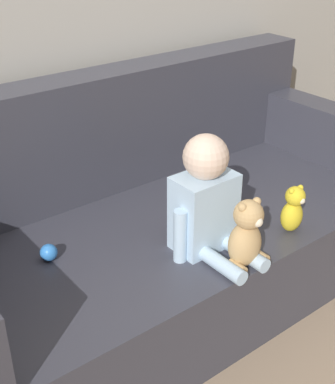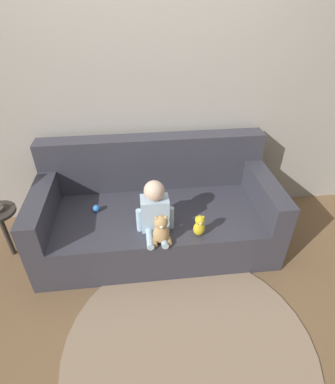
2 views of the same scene
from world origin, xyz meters
The scene contains 8 objects.
ground_plane centered at (0.00, 0.00, 0.00)m, with size 12.00×12.00×0.00m, color brown.
wall_back centered at (0.00, 0.55, 1.30)m, with size 8.00×0.05×2.60m.
couch centered at (0.00, 0.07, 0.30)m, with size 2.02×0.93×0.90m.
person_baby centered at (-0.03, -0.24, 0.57)m, with size 0.30×0.34×0.43m.
teddy_bear_brown centered at (0.00, -0.41, 0.51)m, with size 0.15×0.12×0.26m.
plush_toy_side centered at (0.30, -0.36, 0.48)m, with size 0.09×0.09×0.19m.
toy_ball centered at (-0.51, 0.03, 0.42)m, with size 0.06×0.06×0.06m.
floor_rug centered at (0.12, -1.03, 0.01)m, with size 1.67×1.67×0.01m.
Camera 2 is at (-0.14, -2.05, 2.00)m, focal length 28.00 mm.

